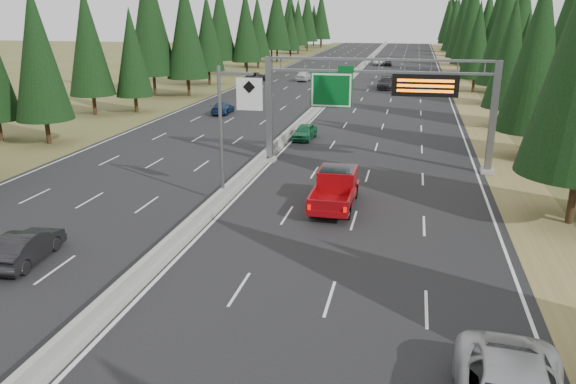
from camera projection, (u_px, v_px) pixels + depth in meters
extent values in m
cube|color=black|center=(341.00, 88.00, 84.85)|extent=(32.00, 260.00, 0.08)
cube|color=olive|center=(463.00, 91.00, 81.20)|extent=(3.60, 260.00, 0.06)
cube|color=brown|center=(229.00, 85.00, 88.51)|extent=(3.60, 260.00, 0.06)
cube|color=gray|center=(341.00, 86.00, 84.79)|extent=(0.70, 260.00, 0.30)
cube|color=gray|center=(341.00, 84.00, 84.67)|extent=(0.30, 260.00, 0.60)
cube|color=slate|center=(269.00, 110.00, 41.74)|extent=(0.45, 0.45, 7.80)
cube|color=gray|center=(270.00, 159.00, 42.89)|extent=(0.90, 0.90, 0.30)
cube|color=slate|center=(493.00, 118.00, 38.48)|extent=(0.45, 0.45, 7.80)
cube|color=gray|center=(487.00, 171.00, 39.63)|extent=(0.90, 0.90, 0.30)
cube|color=slate|center=(379.00, 59.00, 38.94)|extent=(15.85, 0.35, 0.16)
cube|color=slate|center=(379.00, 72.00, 39.20)|extent=(15.85, 0.35, 0.16)
cube|color=#054C19|center=(331.00, 90.00, 40.05)|extent=(3.00, 0.10, 2.50)
cube|color=silver|center=(331.00, 90.00, 39.99)|extent=(2.85, 0.02, 2.35)
cube|color=#054C19|center=(346.00, 69.00, 39.38)|extent=(1.10, 0.10, 0.45)
cube|color=black|center=(425.00, 86.00, 38.51)|extent=(4.50, 0.40, 1.50)
cube|color=orange|center=(426.00, 81.00, 38.20)|extent=(3.80, 0.02, 0.18)
cube|color=orange|center=(425.00, 86.00, 38.31)|extent=(3.80, 0.02, 0.18)
cube|color=orange|center=(425.00, 91.00, 38.41)|extent=(3.80, 0.02, 0.18)
cylinder|color=slate|center=(221.00, 136.00, 32.48)|extent=(0.20, 0.20, 8.00)
cube|color=gray|center=(223.00, 200.00, 33.68)|extent=(0.50, 0.50, 0.20)
cube|color=slate|center=(236.00, 74.00, 31.18)|extent=(2.00, 0.15, 0.15)
cube|color=silver|center=(249.00, 94.00, 31.24)|extent=(1.50, 0.06, 1.80)
cylinder|color=black|center=(572.00, 199.00, 29.97)|extent=(0.40, 0.40, 2.83)
cylinder|color=black|center=(526.00, 145.00, 43.42)|extent=(0.40, 0.40, 2.25)
cone|color=black|center=(538.00, 52.00, 41.27)|extent=(5.06, 5.06, 11.81)
cylinder|color=black|center=(503.00, 118.00, 55.32)|extent=(0.40, 0.40, 2.02)
cone|color=black|center=(511.00, 52.00, 53.39)|extent=(4.54, 4.54, 10.60)
cylinder|color=black|center=(564.00, 117.00, 52.98)|extent=(0.40, 0.40, 2.91)
cylinder|color=black|center=(498.00, 95.00, 68.59)|extent=(0.40, 0.40, 2.55)
cone|color=black|center=(505.00, 27.00, 66.15)|extent=(5.74, 5.74, 13.40)
cylinder|color=black|center=(519.00, 99.00, 67.74)|extent=(0.40, 0.40, 1.78)
cone|color=black|center=(525.00, 52.00, 66.04)|extent=(4.02, 4.02, 9.37)
cylinder|color=black|center=(473.00, 85.00, 79.73)|extent=(0.40, 0.40, 2.02)
cone|color=black|center=(478.00, 40.00, 77.81)|extent=(4.54, 4.54, 10.59)
cylinder|color=black|center=(513.00, 84.00, 78.70)|extent=(0.40, 0.40, 2.68)
cone|color=black|center=(521.00, 21.00, 76.14)|extent=(6.04, 6.04, 14.08)
cylinder|color=black|center=(467.00, 72.00, 94.34)|extent=(0.40, 0.40, 2.68)
cone|color=black|center=(472.00, 20.00, 91.78)|extent=(6.03, 6.03, 14.06)
cylinder|color=black|center=(494.00, 72.00, 93.97)|extent=(0.40, 0.40, 2.71)
cone|color=black|center=(499.00, 19.00, 91.38)|extent=(6.09, 6.09, 14.22)
cylinder|color=black|center=(461.00, 65.00, 105.57)|extent=(0.40, 0.40, 2.83)
cone|color=black|center=(466.00, 16.00, 102.87)|extent=(6.36, 6.36, 14.84)
cylinder|color=black|center=(483.00, 67.00, 105.37)|extent=(0.40, 0.40, 2.35)
cone|color=black|center=(487.00, 26.00, 103.12)|extent=(5.28, 5.28, 12.31)
cylinder|color=black|center=(462.00, 59.00, 119.37)|extent=(0.40, 0.40, 2.85)
cone|color=black|center=(466.00, 15.00, 116.65)|extent=(6.42, 6.42, 14.97)
cylinder|color=black|center=(484.00, 61.00, 117.64)|extent=(0.40, 0.40, 2.49)
cone|color=black|center=(488.00, 22.00, 115.27)|extent=(5.60, 5.60, 13.06)
cylinder|color=black|center=(452.00, 56.00, 131.45)|extent=(0.40, 0.40, 2.34)
cone|color=black|center=(455.00, 23.00, 129.22)|extent=(5.27, 5.27, 12.29)
cylinder|color=black|center=(472.00, 56.00, 129.46)|extent=(0.40, 0.40, 2.40)
cone|color=black|center=(475.00, 22.00, 127.17)|extent=(5.40, 5.40, 12.60)
cylinder|color=black|center=(450.00, 52.00, 146.29)|extent=(0.40, 0.40, 1.97)
cone|color=black|center=(452.00, 28.00, 144.41)|extent=(4.43, 4.43, 10.34)
cylinder|color=black|center=(470.00, 51.00, 143.21)|extent=(0.40, 0.40, 2.76)
cone|color=black|center=(473.00, 16.00, 140.57)|extent=(6.22, 6.22, 14.51)
cylinder|color=black|center=(447.00, 48.00, 159.64)|extent=(0.40, 0.40, 2.45)
cone|color=black|center=(449.00, 20.00, 157.31)|extent=(5.50, 5.50, 12.84)
cylinder|color=black|center=(465.00, 47.00, 158.10)|extent=(0.40, 0.40, 2.94)
cone|color=black|center=(468.00, 13.00, 155.29)|extent=(6.62, 6.62, 15.46)
cylinder|color=black|center=(449.00, 45.00, 171.28)|extent=(0.40, 0.40, 2.73)
cone|color=black|center=(451.00, 16.00, 168.67)|extent=(6.14, 6.14, 14.34)
cylinder|color=black|center=(462.00, 45.00, 168.10)|extent=(0.40, 0.40, 2.84)
cone|color=black|center=(465.00, 14.00, 165.39)|extent=(6.39, 6.39, 14.90)
cylinder|color=black|center=(446.00, 44.00, 182.20)|extent=(0.40, 0.40, 2.41)
cone|color=black|center=(448.00, 19.00, 179.90)|extent=(5.41, 5.41, 12.63)
cylinder|color=black|center=(455.00, 43.00, 184.60)|extent=(0.40, 0.40, 2.54)
cone|color=black|center=(458.00, 18.00, 182.17)|extent=(5.71, 5.71, 13.31)
cylinder|color=black|center=(48.00, 132.00, 48.63)|extent=(0.40, 0.40, 2.12)
cone|color=black|center=(37.00, 53.00, 46.60)|extent=(4.78, 4.78, 11.15)
cylinder|color=black|center=(0.00, 130.00, 49.82)|extent=(0.40, 0.40, 1.89)
cylinder|color=black|center=(136.00, 104.00, 64.02)|extent=(0.40, 0.40, 1.86)
cone|color=black|center=(132.00, 52.00, 62.24)|extent=(4.18, 4.18, 9.75)
cylinder|color=black|center=(95.00, 105.00, 62.45)|extent=(0.40, 0.40, 2.19)
cone|color=black|center=(88.00, 41.00, 60.36)|extent=(4.94, 4.94, 11.52)
cylinder|color=black|center=(189.00, 87.00, 76.00)|extent=(0.40, 0.40, 2.47)
cone|color=black|center=(186.00, 28.00, 73.65)|extent=(5.55, 5.55, 12.94)
cylinder|color=black|center=(155.00, 85.00, 76.34)|extent=(0.40, 0.40, 2.86)
cone|color=black|center=(150.00, 17.00, 73.60)|extent=(6.44, 6.44, 15.03)
cylinder|color=black|center=(209.00, 78.00, 88.42)|extent=(0.40, 0.40, 2.21)
cone|color=black|center=(207.00, 32.00, 86.31)|extent=(4.97, 4.97, 11.59)
cylinder|color=black|center=(187.00, 78.00, 87.59)|extent=(0.40, 0.40, 2.18)
cone|color=black|center=(185.00, 33.00, 85.50)|extent=(4.90, 4.90, 11.44)
cylinder|color=black|center=(247.00, 68.00, 102.31)|extent=(0.40, 0.40, 2.36)
cone|color=black|center=(246.00, 26.00, 100.05)|extent=(5.31, 5.31, 12.38)
cylinder|color=black|center=(222.00, 67.00, 103.13)|extent=(0.40, 0.40, 2.57)
cone|color=black|center=(220.00, 22.00, 100.68)|extent=(5.79, 5.79, 13.51)
cylinder|color=black|center=(258.00, 62.00, 115.32)|extent=(0.40, 0.40, 2.28)
cone|color=black|center=(258.00, 26.00, 113.15)|extent=(5.13, 5.13, 11.96)
cylinder|color=black|center=(245.00, 62.00, 116.09)|extent=(0.40, 0.40, 2.28)
cone|color=black|center=(244.00, 26.00, 113.91)|extent=(5.13, 5.13, 11.97)
cylinder|color=black|center=(277.00, 56.00, 129.04)|extent=(0.40, 0.40, 2.84)
cone|color=black|center=(277.00, 15.00, 126.32)|extent=(6.40, 6.40, 14.93)
cylinder|color=black|center=(260.00, 58.00, 128.63)|extent=(0.40, 0.40, 1.94)
cone|color=black|center=(260.00, 30.00, 126.77)|extent=(4.37, 4.37, 10.20)
cylinder|color=black|center=(291.00, 54.00, 138.38)|extent=(0.40, 0.40, 2.05)
cone|color=black|center=(291.00, 27.00, 136.42)|extent=(4.62, 4.62, 10.78)
cylinder|color=black|center=(272.00, 54.00, 140.62)|extent=(0.40, 0.40, 1.99)
cone|color=black|center=(271.00, 28.00, 138.72)|extent=(4.47, 4.47, 10.44)
cylinder|color=black|center=(298.00, 50.00, 152.78)|extent=(0.40, 0.40, 2.33)
cone|color=black|center=(298.00, 22.00, 150.56)|extent=(5.23, 5.23, 12.21)
cylinder|color=black|center=(290.00, 48.00, 155.08)|extent=(0.40, 0.40, 2.74)
cone|color=black|center=(290.00, 16.00, 152.46)|extent=(6.17, 6.17, 14.40)
cylinder|color=black|center=(307.00, 46.00, 166.18)|extent=(0.40, 0.40, 2.73)
cone|color=black|center=(307.00, 16.00, 163.57)|extent=(6.14, 6.14, 14.32)
cylinder|color=black|center=(294.00, 47.00, 165.53)|extent=(0.40, 0.40, 2.07)
cone|color=black|center=(294.00, 24.00, 163.55)|extent=(4.66, 4.66, 10.87)
cylinder|color=black|center=(321.00, 43.00, 179.29)|extent=(0.40, 0.40, 2.77)
cone|color=black|center=(321.00, 15.00, 176.64)|extent=(6.22, 6.22, 14.52)
cylinder|color=black|center=(305.00, 45.00, 178.83)|extent=(0.40, 0.40, 2.07)
cone|color=black|center=(306.00, 23.00, 176.85)|extent=(4.67, 4.67, 10.89)
cylinder|color=black|center=(321.00, 42.00, 190.43)|extent=(0.40, 0.40, 2.40)
cone|color=black|center=(322.00, 19.00, 188.13)|extent=(5.40, 5.40, 12.61)
cylinder|color=black|center=(314.00, 42.00, 193.77)|extent=(0.40, 0.40, 2.20)
cone|color=black|center=(314.00, 21.00, 191.66)|extent=(4.95, 4.95, 11.56)
cylinder|color=black|center=(313.00, 209.00, 31.12)|extent=(0.34, 0.90, 0.90)
cylinder|color=black|center=(347.00, 211.00, 30.73)|extent=(0.34, 0.90, 0.90)
cylinder|color=black|center=(323.00, 189.00, 34.58)|extent=(0.34, 0.90, 0.90)
cylinder|color=black|center=(355.00, 191.00, 34.19)|extent=(0.34, 0.90, 0.90)
cube|color=maroon|center=(335.00, 196.00, 32.66)|extent=(2.26, 6.32, 0.34)
cube|color=maroon|center=(338.00, 179.00, 33.36)|extent=(2.15, 2.48, 1.24)
cube|color=black|center=(338.00, 173.00, 33.26)|extent=(1.92, 2.15, 0.62)
cube|color=maroon|center=(312.00, 198.00, 31.18)|extent=(0.11, 2.71, 0.68)
cube|color=maroon|center=(350.00, 200.00, 30.74)|extent=(0.11, 2.71, 0.68)
cube|color=maroon|center=(327.00, 207.00, 29.70)|extent=(2.26, 0.11, 0.68)
imported|color=#166037|center=(305.00, 132.00, 50.06)|extent=(1.90, 4.12, 1.37)
imported|color=#53100B|center=(439.00, 85.00, 83.07)|extent=(1.41, 3.88, 1.27)
imported|color=black|center=(386.00, 83.00, 83.28)|extent=(2.49, 5.77, 1.66)
imported|color=white|center=(379.00, 62.00, 121.33)|extent=(2.46, 4.91, 1.34)
imported|color=black|center=(388.00, 62.00, 119.00)|extent=(1.70, 3.97, 1.34)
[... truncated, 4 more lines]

